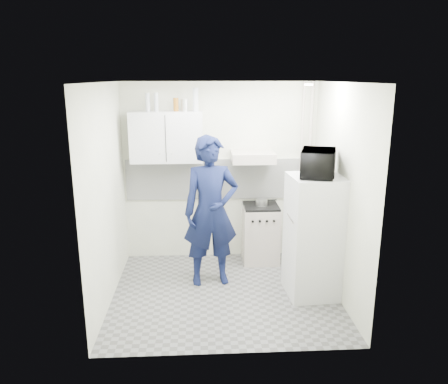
{
  "coord_description": "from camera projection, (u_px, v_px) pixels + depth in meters",
  "views": [
    {
      "loc": [
        -0.29,
        -5.02,
        2.66
      ],
      "look_at": [
        0.01,
        0.3,
        1.25
      ],
      "focal_mm": 35.0,
      "sensor_mm": 36.0,
      "label": 1
    }
  ],
  "objects": [
    {
      "name": "bottle_b",
      "position": [
        148.0,
        102.0,
        5.93
      ],
      "size": [
        0.06,
        0.06,
        0.25
      ],
      "primitive_type": "cylinder",
      "color": "#B2B7BC",
      "rests_on": "upper_cabinet"
    },
    {
      "name": "bottle_c",
      "position": [
        156.0,
        102.0,
        5.93
      ],
      "size": [
        0.06,
        0.06,
        0.25
      ],
      "primitive_type": "cylinder",
      "color": "#B2B7BC",
      "rests_on": "upper_cabinet"
    },
    {
      "name": "pipe_a",
      "position": [
        308.0,
        172.0,
        6.4
      ],
      "size": [
        0.05,
        0.05,
        2.6
      ],
      "primitive_type": "cylinder",
      "color": "#B7AA9E",
      "rests_on": "floor"
    },
    {
      "name": "stove_top",
      "position": [
        261.0,
        206.0,
        6.32
      ],
      "size": [
        0.5,
        0.5,
        0.03
      ],
      "primitive_type": "cube",
      "color": "black",
      "rests_on": "stove"
    },
    {
      "name": "ceiling",
      "position": [
        225.0,
        82.0,
        4.87
      ],
      "size": [
        2.8,
        2.8,
        0.0
      ],
      "primitive_type": "plane",
      "color": "white",
      "rests_on": "wall_back"
    },
    {
      "name": "canister_a",
      "position": [
        176.0,
        105.0,
        5.96
      ],
      "size": [
        0.07,
        0.07,
        0.18
      ],
      "primitive_type": "cylinder",
      "color": "brown",
      "rests_on": "upper_cabinet"
    },
    {
      "name": "microwave",
      "position": [
        318.0,
        163.0,
        5.13
      ],
      "size": [
        0.66,
        0.54,
        0.32
      ],
      "primitive_type": "imported",
      "rotation": [
        0.0,
        0.0,
        1.28
      ],
      "color": "black",
      "rests_on": "fridge"
    },
    {
      "name": "backsplash",
      "position": [
        220.0,
        179.0,
        6.42
      ],
      "size": [
        2.74,
        0.03,
        0.6
      ],
      "primitive_type": "cube",
      "color": "white",
      "rests_on": "wall_back"
    },
    {
      "name": "saucepan",
      "position": [
        262.0,
        202.0,
        6.3
      ],
      "size": [
        0.17,
        0.17,
        0.09
      ],
      "primitive_type": "cylinder",
      "color": "silver",
      "rests_on": "stove_top"
    },
    {
      "name": "person",
      "position": [
        211.0,
        211.0,
        5.61
      ],
      "size": [
        0.77,
        0.57,
        1.96
      ],
      "primitive_type": "imported",
      "rotation": [
        0.0,
        0.0,
        0.14
      ],
      "color": "#0D1334",
      "rests_on": "floor"
    },
    {
      "name": "range_hood",
      "position": [
        253.0,
        157.0,
        6.13
      ],
      "size": [
        0.6,
        0.5,
        0.14
      ],
      "primitive_type": "cube",
      "color": "#B7AA9E",
      "rests_on": "wall_back"
    },
    {
      "name": "upper_cabinet",
      "position": [
        167.0,
        137.0,
        6.06
      ],
      "size": [
        1.0,
        0.35,
        0.7
      ],
      "primitive_type": "cube",
      "color": "silver",
      "rests_on": "wall_back"
    },
    {
      "name": "stove",
      "position": [
        260.0,
        234.0,
        6.43
      ],
      "size": [
        0.52,
        0.52,
        0.83
      ],
      "primitive_type": "cube",
      "color": "#B7AA9E",
      "rests_on": "floor"
    },
    {
      "name": "wall_right",
      "position": [
        340.0,
        193.0,
        5.28
      ],
      "size": [
        0.0,
        2.6,
        2.6
      ],
      "primitive_type": "plane",
      "rotation": [
        1.57,
        0.0,
        -1.57
      ],
      "color": "silver",
      "rests_on": "floor"
    },
    {
      "name": "pipe_b",
      "position": [
        300.0,
        172.0,
        6.4
      ],
      "size": [
        0.04,
        0.04,
        2.6
      ],
      "primitive_type": "cylinder",
      "color": "#B7AA9E",
      "rests_on": "floor"
    },
    {
      "name": "ceiling_spot_fixture",
      "position": [
        309.0,
        85.0,
        5.13
      ],
      "size": [
        0.1,
        0.1,
        0.02
      ],
      "primitive_type": "cylinder",
      "color": "white",
      "rests_on": "ceiling"
    },
    {
      "name": "canister_b",
      "position": [
        185.0,
        105.0,
        5.97
      ],
      "size": [
        0.09,
        0.09,
        0.17
      ],
      "primitive_type": "cylinder",
      "color": "silver",
      "rests_on": "upper_cabinet"
    },
    {
      "name": "fridge",
      "position": [
        314.0,
        236.0,
        5.36
      ],
      "size": [
        0.67,
        0.67,
        1.52
      ],
      "primitive_type": "cube",
      "rotation": [
        0.0,
        0.0,
        0.07
      ],
      "color": "silver",
      "rests_on": "floor"
    },
    {
      "name": "wall_back",
      "position": [
        220.0,
        172.0,
        6.41
      ],
      "size": [
        2.8,
        0.0,
        2.8
      ],
      "primitive_type": "plane",
      "rotation": [
        1.57,
        0.0,
        0.0
      ],
      "color": "silver",
      "rests_on": "floor"
    },
    {
      "name": "wall_left",
      "position": [
        106.0,
        196.0,
        5.13
      ],
      "size": [
        0.0,
        2.6,
        2.6
      ],
      "primitive_type": "plane",
      "rotation": [
        1.57,
        0.0,
        1.57
      ],
      "color": "silver",
      "rests_on": "floor"
    },
    {
      "name": "bottle_e",
      "position": [
        196.0,
        100.0,
        5.95
      ],
      "size": [
        0.08,
        0.08,
        0.31
      ],
      "primitive_type": "cylinder",
      "color": "#B2B7BC",
      "rests_on": "upper_cabinet"
    },
    {
      "name": "floor",
      "position": [
        225.0,
        293.0,
        5.54
      ],
      "size": [
        2.8,
        2.8,
        0.0
      ],
      "primitive_type": "plane",
      "color": "slate",
      "rests_on": "ground"
    }
  ]
}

